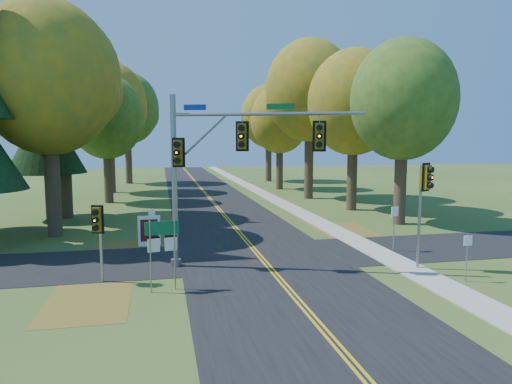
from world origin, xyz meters
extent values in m
plane|color=#31521D|center=(0.00, 0.00, 0.00)|extent=(160.00, 160.00, 0.00)
cube|color=black|center=(0.00, 0.00, 0.01)|extent=(8.00, 160.00, 0.02)
cube|color=black|center=(0.00, 2.00, 0.01)|extent=(60.00, 6.00, 0.02)
cube|color=gold|center=(-0.10, 0.00, 0.03)|extent=(0.10, 160.00, 0.01)
cube|color=gold|center=(0.10, 0.00, 0.03)|extent=(0.10, 160.00, 0.01)
cube|color=#9E998E|center=(6.20, 0.00, 0.03)|extent=(1.60, 160.00, 0.06)
cube|color=brown|center=(-6.50, 4.00, 0.01)|extent=(4.00, 6.00, 0.00)
cube|color=brown|center=(6.80, 6.00, 0.01)|extent=(3.50, 8.00, 0.00)
cube|color=brown|center=(-7.50, -3.00, 0.01)|extent=(3.00, 5.00, 0.00)
cylinder|color=#38281C|center=(-11.20, 9.30, 3.38)|extent=(0.86, 0.86, 6.75)
ellipsoid|color=#AD7B17|center=(-11.20, 9.30, 9.55)|extent=(8.00, 8.00, 9.20)
sphere|color=#AD7B17|center=(-9.60, 10.50, 8.75)|extent=(4.80, 4.80, 4.80)
sphere|color=#AD7B17|center=(-12.60, 8.50, 10.35)|extent=(4.40, 4.40, 4.40)
cylinder|color=#38281C|center=(11.50, 8.70, 3.04)|extent=(0.83, 0.83, 6.08)
ellipsoid|color=olive|center=(11.50, 8.70, 8.60)|extent=(7.20, 7.20, 8.28)
sphere|color=olive|center=(12.94, 9.78, 7.88)|extent=(4.32, 4.32, 4.32)
sphere|color=olive|center=(10.24, 7.98, 9.32)|extent=(3.96, 3.96, 3.96)
cylinder|color=#38281C|center=(-11.80, 16.20, 3.71)|extent=(0.89, 0.89, 7.42)
ellipsoid|color=#AD7B17|center=(-11.80, 16.20, 10.43)|extent=(8.60, 8.60, 9.89)
sphere|color=#AD7B17|center=(-10.08, 17.49, 9.57)|extent=(5.16, 5.16, 5.16)
sphere|color=#AD7B17|center=(-13.30, 15.34, 11.29)|extent=(4.73, 4.73, 4.73)
cylinder|color=#38281C|center=(10.90, 15.50, 3.15)|extent=(0.84, 0.84, 6.30)
ellipsoid|color=#AD7B17|center=(10.90, 15.50, 8.96)|extent=(7.60, 7.60, 8.74)
sphere|color=#AD7B17|center=(12.42, 16.64, 8.20)|extent=(4.56, 4.56, 4.56)
sphere|color=#AD7B17|center=(9.57, 14.74, 9.72)|extent=(4.18, 4.18, 4.18)
cylinder|color=#38281C|center=(-9.60, 24.40, 2.81)|extent=(0.81, 0.81, 5.62)
ellipsoid|color=olive|center=(-9.60, 24.40, 8.00)|extent=(6.80, 6.80, 7.82)
sphere|color=olive|center=(-8.24, 25.42, 7.33)|extent=(4.08, 4.08, 4.08)
sphere|color=olive|center=(-10.79, 23.72, 8.69)|extent=(3.74, 3.74, 3.74)
cylinder|color=#38281C|center=(9.80, 23.60, 3.83)|extent=(0.90, 0.90, 7.65)
ellipsoid|color=#AD7B17|center=(9.80, 23.60, 10.73)|extent=(8.80, 8.80, 10.12)
sphere|color=#AD7B17|center=(11.56, 24.92, 9.85)|extent=(5.28, 5.28, 5.28)
sphere|color=#AD7B17|center=(8.26, 22.72, 11.61)|extent=(4.84, 4.84, 4.84)
cylinder|color=#38281C|center=(-10.20, 33.10, 3.49)|extent=(0.87, 0.87, 6.98)
ellipsoid|color=#AD7B17|center=(-10.20, 33.10, 9.85)|extent=(8.20, 8.20, 9.43)
sphere|color=#AD7B17|center=(-8.56, 34.33, 9.03)|extent=(4.92, 4.92, 4.92)
sphere|color=#AD7B17|center=(-11.63, 32.28, 10.67)|extent=(4.51, 4.51, 4.51)
cylinder|color=#38281C|center=(9.20, 32.80, 2.93)|extent=(0.82, 0.82, 5.85)
ellipsoid|color=#AD7B17|center=(9.20, 32.80, 8.30)|extent=(7.00, 7.00, 8.05)
sphere|color=#AD7B17|center=(10.60, 33.85, 7.60)|extent=(4.20, 4.20, 4.20)
sphere|color=#AD7B17|center=(7.97, 32.10, 9.00)|extent=(3.85, 3.85, 3.85)
cylinder|color=#38281C|center=(-9.00, 44.00, 3.60)|extent=(0.88, 0.88, 7.20)
ellipsoid|color=olive|center=(-9.00, 44.00, 10.14)|extent=(8.40, 8.40, 9.66)
sphere|color=olive|center=(-7.32, 45.26, 9.30)|extent=(5.04, 5.04, 5.04)
sphere|color=olive|center=(-10.47, 43.16, 10.98)|extent=(4.62, 4.62, 4.62)
cylinder|color=#38281C|center=(10.40, 43.50, 3.26)|extent=(0.85, 0.85, 6.53)
ellipsoid|color=#AD7B17|center=(10.40, 43.50, 9.26)|extent=(7.80, 7.80, 8.97)
sphere|color=#AD7B17|center=(11.96, 44.67, 8.47)|extent=(4.68, 4.68, 4.68)
sphere|color=#AD7B17|center=(9.04, 42.72, 10.04)|extent=(4.29, 4.29, 4.29)
cylinder|color=#38281C|center=(-13.00, 16.00, 1.71)|extent=(0.50, 0.50, 3.42)
cone|color=black|center=(-13.00, 16.00, 6.15)|extent=(5.60, 5.60, 5.45)
cone|color=black|center=(-13.00, 16.00, 10.04)|extent=(4.57, 4.57, 5.45)
cone|color=black|center=(-13.00, 16.00, 13.94)|extent=(3.55, 3.55, 5.45)
cylinder|color=gray|center=(-4.20, 0.94, 3.94)|extent=(0.25, 0.25, 7.88)
cylinder|color=gray|center=(-4.20, 0.94, 0.17)|extent=(0.50, 0.50, 0.34)
cylinder|color=gray|center=(-0.22, -0.47, 6.98)|extent=(8.01, 2.97, 0.16)
cylinder|color=gray|center=(-3.03, 0.53, 5.86)|extent=(2.43, 0.95, 2.33)
cylinder|color=gray|center=(-1.23, -0.11, 6.78)|extent=(0.05, 0.05, 0.41)
cube|color=#72590C|center=(-1.23, -0.11, 6.01)|extent=(0.47, 0.45, 1.13)
cube|color=black|center=(-1.23, -0.11, 6.01)|extent=(0.56, 0.23, 1.33)
sphere|color=orange|center=(-1.31, -0.36, 6.01)|extent=(0.20, 0.20, 0.20)
cylinder|color=black|center=(-1.31, -0.36, 6.38)|extent=(0.32, 0.26, 0.27)
cylinder|color=black|center=(-1.31, -0.36, 6.01)|extent=(0.32, 0.26, 0.27)
cylinder|color=black|center=(-1.31, -0.36, 5.65)|extent=(0.32, 0.26, 0.27)
cylinder|color=gray|center=(1.96, -1.24, 6.78)|extent=(0.05, 0.05, 0.41)
cube|color=#72590C|center=(1.96, -1.24, 6.01)|extent=(0.47, 0.45, 1.13)
cube|color=black|center=(1.96, -1.24, 6.01)|extent=(0.56, 0.23, 1.33)
sphere|color=orange|center=(1.87, -1.48, 6.01)|extent=(0.20, 0.20, 0.20)
cylinder|color=black|center=(1.87, -1.48, 6.38)|extent=(0.32, 0.26, 0.27)
cylinder|color=black|center=(1.87, -1.48, 6.01)|extent=(0.32, 0.26, 0.27)
cylinder|color=black|center=(1.87, -1.48, 5.65)|extent=(0.32, 0.26, 0.27)
cube|color=#72590C|center=(-3.99, 0.69, 5.29)|extent=(0.47, 0.45, 1.13)
cube|color=black|center=(-3.99, 0.69, 5.29)|extent=(0.56, 0.23, 1.33)
sphere|color=orange|center=(-4.08, 0.45, 5.29)|extent=(0.20, 0.20, 0.20)
cylinder|color=black|center=(-4.08, 0.45, 5.65)|extent=(0.32, 0.26, 0.27)
cylinder|color=black|center=(-4.08, 0.45, 5.29)|extent=(0.32, 0.26, 0.27)
cylinder|color=black|center=(-4.08, 0.45, 4.93)|extent=(0.32, 0.26, 0.27)
cube|color=navy|center=(-3.24, 0.60, 7.30)|extent=(0.97, 0.38, 0.25)
cube|color=#0C5926|center=(0.36, -0.68, 7.30)|extent=(1.18, 0.46, 0.25)
cylinder|color=gray|center=(6.60, -1.73, 2.38)|extent=(0.13, 0.13, 4.75)
cube|color=#72590C|center=(6.70, -1.95, 4.21)|extent=(0.47, 0.45, 1.08)
cube|color=black|center=(6.70, -1.95, 4.21)|extent=(0.53, 0.26, 1.27)
sphere|color=orange|center=(6.80, -2.17, 4.21)|extent=(0.19, 0.19, 0.19)
cylinder|color=black|center=(6.80, -2.17, 4.56)|extent=(0.31, 0.26, 0.26)
cylinder|color=black|center=(6.80, -2.17, 4.21)|extent=(0.31, 0.26, 0.26)
cylinder|color=black|center=(6.80, -2.17, 3.87)|extent=(0.31, 0.26, 0.26)
cylinder|color=#989BA1|center=(-7.28, -0.84, 1.58)|extent=(0.12, 0.12, 3.16)
cube|color=#72590C|center=(-7.34, -1.04, 2.67)|extent=(0.41, 0.38, 0.99)
cube|color=black|center=(-7.34, -1.04, 2.67)|extent=(0.50, 0.17, 1.17)
sphere|color=orange|center=(-7.40, -1.26, 2.67)|extent=(0.18, 0.18, 0.18)
cylinder|color=black|center=(-7.40, -1.26, 2.98)|extent=(0.27, 0.22, 0.24)
cylinder|color=black|center=(-7.40, -1.26, 2.67)|extent=(0.27, 0.22, 0.24)
cylinder|color=black|center=(-7.40, -1.26, 2.35)|extent=(0.27, 0.22, 0.24)
cylinder|color=gray|center=(-5.26, -2.62, 1.41)|extent=(0.06, 0.06, 2.82)
cylinder|color=gray|center=(-4.34, -2.44, 1.41)|extent=(0.06, 0.06, 2.82)
cube|color=#0D5B31|center=(-4.81, -2.50, 2.49)|extent=(1.30, 0.28, 0.52)
cube|color=silver|center=(-4.81, -2.50, 2.49)|extent=(1.11, 0.21, 0.08)
cube|color=silver|center=(-5.13, -2.56, 1.83)|extent=(0.47, 0.12, 0.52)
cube|color=black|center=(-5.13, -2.56, 2.14)|extent=(0.46, 0.09, 0.09)
cube|color=silver|center=(-4.48, -2.44, 1.83)|extent=(0.47, 0.12, 0.52)
cube|color=black|center=(-4.48, -2.44, 2.14)|extent=(0.46, 0.09, 0.09)
cube|color=white|center=(-5.50, 5.45, 0.84)|extent=(1.22, 0.23, 1.69)
cube|color=maroon|center=(-5.50, 5.36, 0.89)|extent=(0.94, 0.06, 1.22)
cube|color=white|center=(-5.97, 5.43, 0.14)|extent=(0.08, 0.08, 0.28)
cube|color=white|center=(-5.03, 5.47, 0.14)|extent=(0.08, 0.08, 0.28)
cylinder|color=gray|center=(7.16, 1.50, 1.23)|extent=(0.06, 0.06, 2.47)
cube|color=white|center=(7.16, 1.48, 2.13)|extent=(0.46, 0.16, 0.50)
cylinder|color=gray|center=(7.50, -3.90, 1.00)|extent=(0.05, 0.05, 2.01)
cube|color=white|center=(7.50, -3.92, 1.73)|extent=(0.38, 0.03, 0.41)
cylinder|color=gray|center=(-5.34, 6.00, 0.99)|extent=(0.05, 0.05, 1.98)
cube|color=white|center=(-5.35, 5.98, 1.71)|extent=(0.38, 0.08, 0.41)
camera|label=1|loc=(-4.81, -20.10, 5.83)|focal=32.00mm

